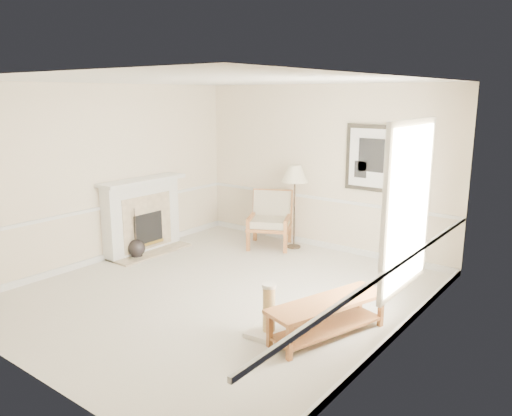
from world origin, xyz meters
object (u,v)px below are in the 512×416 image
(bench, at_px, (328,312))
(armchair, at_px, (271,216))
(floor_vase, at_px, (137,249))
(scratching_post, at_px, (269,319))
(floor_lamp, at_px, (295,176))

(bench, bearing_deg, armchair, 136.11)
(floor_vase, bearing_deg, scratching_post, -14.71)
(floor_lamp, relative_size, scratching_post, 2.41)
(floor_vase, bearing_deg, bench, -7.37)
(floor_lamp, distance_m, scratching_post, 3.61)
(armchair, bearing_deg, floor_vase, -151.27)
(floor_lamp, bearing_deg, bench, -50.44)
(floor_lamp, bearing_deg, scratching_post, -61.74)
(floor_vase, distance_m, bench, 4.03)
(armchair, relative_size, floor_lamp, 0.70)
(scratching_post, bearing_deg, bench, 34.86)
(bench, bearing_deg, floor_vase, 172.63)
(floor_lamp, xyz_separation_m, bench, (2.18, -2.64, -1.03))
(armchair, xyz_separation_m, bench, (2.62, -2.52, -0.25))
(floor_vase, height_order, scratching_post, floor_vase)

